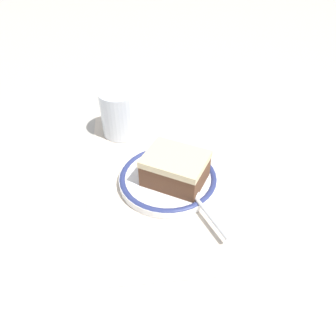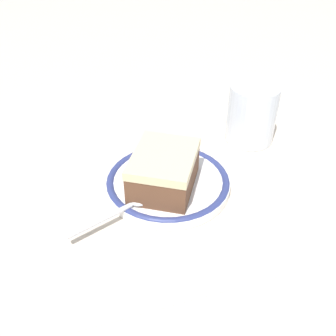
{
  "view_description": "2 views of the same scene",
  "coord_description": "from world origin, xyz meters",
  "px_view_note": "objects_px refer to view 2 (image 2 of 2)",
  "views": [
    {
      "loc": [
        0.48,
        -0.07,
        0.42
      ],
      "look_at": [
        0.04,
        -0.02,
        0.03
      ],
      "focal_mm": 37.07,
      "sensor_mm": 36.0,
      "label": 1
    },
    {
      "loc": [
        0.17,
        0.39,
        0.35
      ],
      "look_at": [
        0.04,
        -0.02,
        0.03
      ],
      "focal_mm": 42.71,
      "sensor_mm": 36.0,
      "label": 2
    }
  ],
  "objects_px": {
    "spoon": "(128,206)",
    "napkin": "(325,209)",
    "cup": "(251,117)",
    "cake_slice": "(164,170)",
    "plate": "(168,182)"
  },
  "relations": [
    {
      "from": "cake_slice",
      "to": "napkin",
      "type": "xyz_separation_m",
      "value": [
        -0.19,
        0.09,
        -0.04
      ]
    },
    {
      "from": "napkin",
      "to": "plate",
      "type": "bearing_deg",
      "value": -29.93
    },
    {
      "from": "spoon",
      "to": "napkin",
      "type": "relative_size",
      "value": 0.9
    },
    {
      "from": "cake_slice",
      "to": "napkin",
      "type": "bearing_deg",
      "value": 153.95
    },
    {
      "from": "plate",
      "to": "cake_slice",
      "type": "bearing_deg",
      "value": 51.05
    },
    {
      "from": "cup",
      "to": "spoon",
      "type": "bearing_deg",
      "value": 27.86
    },
    {
      "from": "plate",
      "to": "cup",
      "type": "bearing_deg",
      "value": -153.92
    },
    {
      "from": "cup",
      "to": "napkin",
      "type": "distance_m",
      "value": 0.19
    },
    {
      "from": "spoon",
      "to": "napkin",
      "type": "height_order",
      "value": "spoon"
    },
    {
      "from": "plate",
      "to": "spoon",
      "type": "distance_m",
      "value": 0.08
    },
    {
      "from": "plate",
      "to": "spoon",
      "type": "bearing_deg",
      "value": 32.1
    },
    {
      "from": "plate",
      "to": "napkin",
      "type": "height_order",
      "value": "plate"
    },
    {
      "from": "cake_slice",
      "to": "spoon",
      "type": "relative_size",
      "value": 1.04
    },
    {
      "from": "napkin",
      "to": "cup",
      "type": "bearing_deg",
      "value": -84.64
    },
    {
      "from": "spoon",
      "to": "plate",
      "type": "bearing_deg",
      "value": -147.9
    }
  ]
}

